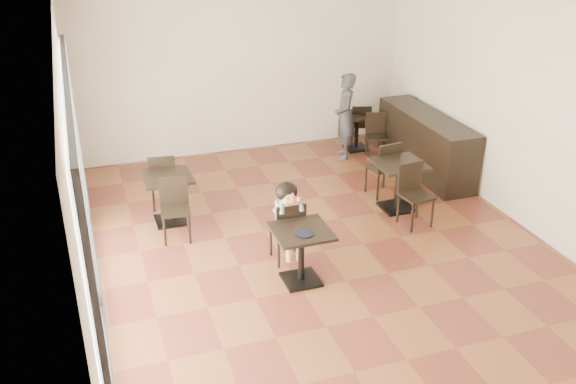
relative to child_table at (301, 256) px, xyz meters
name	(u,v)px	position (x,y,z in m)	size (l,w,h in m)	color
floor	(323,251)	(0.53, 0.59, -0.36)	(6.00, 8.00, 0.01)	brown
ceiling	(330,7)	(0.53, 0.59, 2.84)	(6.00, 8.00, 0.01)	silver
wall_back	(242,65)	(0.53, 4.59, 1.24)	(6.00, 0.01, 3.20)	silver
wall_front	(537,327)	(0.53, -3.41, 1.24)	(6.00, 0.01, 3.20)	silver
wall_left	(74,170)	(-2.47, 0.59, 1.24)	(0.01, 8.00, 3.20)	silver
wall_right	(528,115)	(3.53, 0.59, 1.24)	(0.01, 8.00, 3.20)	silver
storefront_window	(82,205)	(-2.44, 0.09, 1.04)	(0.04, 4.50, 2.60)	white
child_table	(301,256)	(0.00, 0.00, 0.00)	(0.68, 0.68, 0.72)	black
child_chair	(287,230)	(0.00, 0.55, 0.07)	(0.39, 0.39, 0.87)	black
child	(287,222)	(0.00, 0.55, 0.19)	(0.39, 0.55, 1.09)	gray
plate	(304,233)	(0.00, -0.10, 0.37)	(0.24, 0.24, 0.01)	black
pizza_slice	(292,200)	(0.00, 0.36, 0.59)	(0.25, 0.20, 0.06)	#DDAA77
adult_patron	(345,116)	(2.13, 3.63, 0.41)	(0.56, 0.37, 1.54)	#3A3B40
cafe_table_mid	(398,186)	(2.06, 1.42, 0.02)	(0.72, 0.72, 0.76)	black
cafe_table_left	(169,199)	(-1.27, 2.11, 0.00)	(0.69, 0.69, 0.73)	black
cafe_table_back	(357,132)	(2.51, 3.93, -0.02)	(0.64, 0.64, 0.67)	black
chair_mid_a	(382,168)	(2.06, 1.97, 0.09)	(0.41, 0.41, 0.91)	black
chair_mid_b	(416,196)	(2.06, 0.87, 0.09)	(0.41, 0.41, 0.91)	black
chair_left_a	(163,180)	(-1.27, 2.66, 0.08)	(0.39, 0.39, 0.88)	black
chair_left_b	(175,211)	(-1.27, 1.56, 0.08)	(0.39, 0.39, 0.88)	black
chair_back_a	(360,125)	(2.65, 4.09, 0.04)	(0.36, 0.36, 0.81)	black
chair_back_b	(377,137)	(2.65, 3.38, 0.04)	(0.36, 0.36, 0.81)	black
service_counter	(425,143)	(3.18, 2.59, 0.14)	(0.60, 2.40, 1.00)	black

